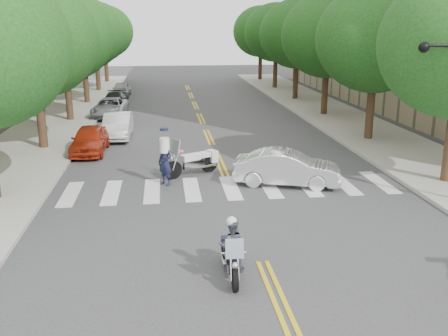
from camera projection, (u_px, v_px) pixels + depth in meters
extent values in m
plane|color=#38383A|center=(262.00, 262.00, 13.64)|extent=(140.00, 140.00, 0.00)
cube|color=#9E9991|center=(60.00, 120.00, 33.51)|extent=(5.00, 60.00, 0.15)
cube|color=#9E9991|center=(333.00, 115.00, 35.72)|extent=(5.00, 60.00, 0.15)
cylinder|color=#382316|center=(41.00, 118.00, 25.52)|extent=(0.44, 0.44, 3.32)
ellipsoid|color=#184313|center=(33.00, 39.00, 24.45)|extent=(6.40, 6.40, 5.76)
cylinder|color=#382316|center=(69.00, 97.00, 33.16)|extent=(0.44, 0.44, 3.32)
ellipsoid|color=#184313|center=(63.00, 36.00, 32.08)|extent=(6.40, 6.40, 5.76)
cylinder|color=#382316|center=(86.00, 83.00, 40.79)|extent=(0.44, 0.44, 3.32)
ellipsoid|color=#184313|center=(82.00, 34.00, 39.72)|extent=(6.40, 6.40, 5.76)
cylinder|color=#382316|center=(98.00, 74.00, 48.42)|extent=(0.44, 0.44, 3.32)
ellipsoid|color=#184313|center=(95.00, 33.00, 47.35)|extent=(6.40, 6.40, 5.76)
cylinder|color=#382316|center=(106.00, 68.00, 56.06)|extent=(0.44, 0.44, 3.32)
ellipsoid|color=#184313|center=(104.00, 32.00, 54.98)|extent=(6.40, 6.40, 5.76)
cylinder|color=#382316|center=(370.00, 111.00, 27.57)|extent=(0.44, 0.44, 3.32)
ellipsoid|color=#184313|center=(376.00, 38.00, 26.49)|extent=(6.40, 6.40, 5.76)
cylinder|color=#382316|center=(325.00, 93.00, 35.20)|extent=(0.44, 0.44, 3.32)
ellipsoid|color=#184313|center=(328.00, 35.00, 34.13)|extent=(6.40, 6.40, 5.76)
cylinder|color=#382316|center=(296.00, 81.00, 42.84)|extent=(0.44, 0.44, 3.32)
ellipsoid|color=#184313|center=(297.00, 34.00, 41.76)|extent=(6.40, 6.40, 5.76)
cylinder|color=#382316|center=(275.00, 72.00, 50.47)|extent=(0.44, 0.44, 3.32)
ellipsoid|color=#184313|center=(276.00, 32.00, 49.40)|extent=(6.40, 6.40, 5.76)
cylinder|color=#382316|center=(260.00, 66.00, 58.10)|extent=(0.44, 0.44, 3.32)
ellipsoid|color=#184313|center=(261.00, 31.00, 57.03)|extent=(6.40, 6.40, 5.76)
sphere|color=black|center=(424.00, 47.00, 16.14)|extent=(0.36, 0.36, 0.36)
cylinder|color=black|center=(235.00, 280.00, 12.08)|extent=(0.14, 0.61, 0.60)
cylinder|color=black|center=(229.00, 254.00, 13.43)|extent=(0.17, 0.61, 0.60)
cube|color=silver|center=(232.00, 262.00, 12.77)|extent=(0.30, 0.81, 0.28)
cube|color=black|center=(232.00, 255.00, 12.62)|extent=(0.33, 0.63, 0.20)
cube|color=black|center=(230.00, 247.00, 13.09)|extent=(0.37, 0.50, 0.14)
cube|color=black|center=(228.00, 244.00, 13.50)|extent=(0.40, 0.28, 0.40)
cube|color=#8C99A5|center=(235.00, 249.00, 11.98)|extent=(0.45, 0.15, 0.49)
cube|color=red|center=(238.00, 252.00, 12.17)|extent=(0.09, 0.09, 0.07)
cube|color=#0C26E5|center=(229.00, 252.00, 12.15)|extent=(0.09, 0.09, 0.07)
imported|color=#474C56|center=(232.00, 245.00, 12.64)|extent=(0.69, 0.55, 1.40)
sphere|color=silver|center=(232.00, 222.00, 12.47)|extent=(0.27, 0.27, 0.27)
cylinder|color=black|center=(173.00, 170.00, 20.94)|extent=(0.76, 0.51, 0.78)
cylinder|color=black|center=(209.00, 163.00, 21.97)|extent=(0.78, 0.55, 0.78)
cube|color=silver|center=(193.00, 163.00, 21.45)|extent=(1.08, 0.82, 0.37)
cube|color=silver|center=(190.00, 157.00, 21.31)|extent=(0.90, 0.75, 0.25)
cube|color=silver|center=(202.00, 155.00, 21.66)|extent=(0.77, 0.70, 0.18)
cube|color=silver|center=(212.00, 156.00, 21.98)|extent=(0.54, 0.61, 0.51)
cube|color=#8C99A5|center=(176.00, 147.00, 20.75)|extent=(0.43, 0.58, 0.62)
cube|color=red|center=(181.00, 151.00, 20.81)|extent=(0.16, 0.16, 0.09)
cube|color=#0C26E5|center=(178.00, 150.00, 21.03)|extent=(0.16, 0.16, 0.09)
imported|color=#171934|center=(165.00, 163.00, 19.98)|extent=(0.80, 0.80, 1.88)
imported|color=silver|center=(287.00, 168.00, 20.07)|extent=(4.50, 2.70, 1.40)
imported|color=#B42C13|center=(90.00, 140.00, 25.13)|extent=(1.72, 4.08, 1.38)
imported|color=silver|center=(118.00, 126.00, 28.55)|extent=(1.55, 4.31, 1.41)
imported|color=#929499|center=(110.00, 108.00, 35.16)|extent=(2.45, 4.81, 1.30)
imported|color=black|center=(114.00, 101.00, 38.48)|extent=(1.81, 4.30, 1.24)
imported|color=gray|center=(121.00, 89.00, 45.15)|extent=(1.62, 3.84, 1.29)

